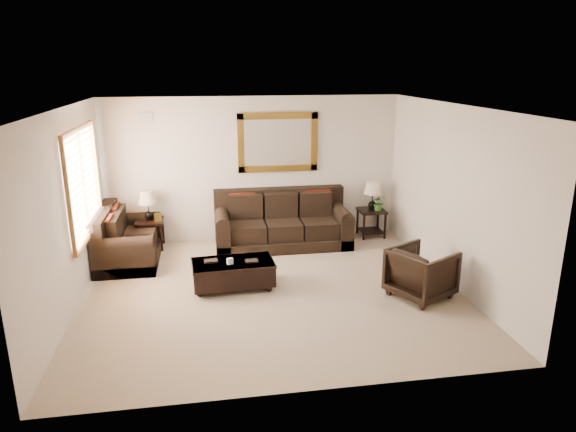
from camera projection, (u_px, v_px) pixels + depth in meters
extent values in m
cube|color=gray|center=(272.00, 291.00, 7.67)|extent=(5.50, 5.00, 0.01)
cube|color=white|center=(270.00, 107.00, 6.90)|extent=(5.50, 5.00, 0.01)
cube|color=beige|center=(254.00, 169.00, 9.65)|extent=(5.50, 0.01, 2.70)
cube|color=beige|center=(305.00, 270.00, 4.92)|extent=(5.50, 0.01, 2.70)
cube|color=beige|center=(67.00, 212.00, 6.85)|extent=(0.01, 5.00, 2.70)
cube|color=beige|center=(452.00, 196.00, 7.71)|extent=(0.01, 5.00, 2.70)
cube|color=white|center=(81.00, 183.00, 7.65)|extent=(0.01, 1.80, 1.50)
cube|color=brown|center=(78.00, 130.00, 7.43)|extent=(0.06, 1.96, 0.08)
cube|color=brown|center=(90.00, 233.00, 7.88)|extent=(0.06, 1.96, 0.08)
cube|color=brown|center=(69.00, 198.00, 6.77)|extent=(0.06, 0.08, 1.50)
cube|color=brown|center=(96.00, 170.00, 8.54)|extent=(0.06, 0.08, 1.50)
cube|color=brown|center=(84.00, 183.00, 7.65)|extent=(0.05, 0.05, 1.50)
cube|color=#4A310E|center=(278.00, 143.00, 9.54)|extent=(1.50, 0.06, 1.10)
cube|color=white|center=(278.00, 142.00, 9.56)|extent=(1.26, 0.01, 0.86)
cube|color=#999999|center=(145.00, 117.00, 9.05)|extent=(0.25, 0.02, 0.18)
cube|color=black|center=(282.00, 240.00, 9.55)|extent=(2.46, 1.06, 0.20)
cube|color=black|center=(279.00, 201.00, 9.75)|extent=(2.46, 0.25, 0.50)
cube|color=black|center=(247.00, 230.00, 9.36)|extent=(0.63, 0.87, 0.30)
cube|color=black|center=(283.00, 228.00, 9.46)|extent=(0.63, 0.87, 0.30)
cube|color=black|center=(317.00, 226.00, 9.56)|extent=(0.63, 0.87, 0.30)
cube|color=black|center=(222.00, 233.00, 9.32)|extent=(0.25, 1.06, 0.59)
cylinder|color=black|center=(222.00, 218.00, 9.24)|extent=(0.25, 1.04, 0.25)
cube|color=black|center=(340.00, 227.00, 9.67)|extent=(0.25, 1.06, 0.59)
cylinder|color=black|center=(341.00, 212.00, 9.59)|extent=(0.25, 1.04, 0.25)
cube|color=#631B0D|center=(242.00, 206.00, 9.45)|extent=(0.47, 0.21, 0.48)
cube|color=#631B0D|center=(318.00, 202.00, 9.67)|extent=(0.47, 0.21, 0.48)
cube|color=black|center=(130.00, 256.00, 8.81)|extent=(0.98, 1.64, 0.18)
cube|color=black|center=(104.00, 223.00, 8.58)|extent=(0.23, 1.64, 0.46)
cube|color=black|center=(128.00, 249.00, 8.46)|extent=(0.80, 0.57, 0.28)
cube|color=black|center=(132.00, 237.00, 9.03)|extent=(0.80, 0.57, 0.28)
cube|color=black|center=(123.00, 261.00, 8.09)|extent=(0.98, 0.23, 0.54)
cylinder|color=black|center=(122.00, 244.00, 8.01)|extent=(0.96, 0.23, 0.23)
cube|color=black|center=(134.00, 233.00, 9.43)|extent=(0.98, 0.23, 0.54)
cylinder|color=black|center=(133.00, 219.00, 9.35)|extent=(0.96, 0.23, 0.23)
cube|color=#631B0D|center=(112.00, 229.00, 8.28)|extent=(0.19, 0.43, 0.44)
cube|color=#631B0D|center=(119.00, 217.00, 8.94)|extent=(0.19, 0.43, 0.44)
cube|color=black|center=(149.00, 221.00, 9.31)|extent=(0.49, 0.49, 0.04)
cube|color=black|center=(151.00, 242.00, 9.43)|extent=(0.42, 0.42, 0.03)
cylinder|color=black|center=(137.00, 239.00, 9.16)|extent=(0.04, 0.04, 0.49)
cylinder|color=black|center=(161.00, 238.00, 9.22)|extent=(0.04, 0.04, 0.49)
cylinder|color=black|center=(140.00, 232.00, 9.55)|extent=(0.04, 0.04, 0.49)
cylinder|color=black|center=(163.00, 231.00, 9.62)|extent=(0.04, 0.04, 0.49)
sphere|color=black|center=(149.00, 215.00, 9.28)|extent=(0.15, 0.15, 0.15)
cylinder|color=black|center=(148.00, 207.00, 9.23)|extent=(0.02, 0.02, 0.32)
cone|color=tan|center=(147.00, 197.00, 9.18)|extent=(0.34, 0.34, 0.23)
cube|color=#4A310E|center=(158.00, 217.00, 9.22)|extent=(0.13, 0.09, 0.15)
cube|color=black|center=(372.00, 211.00, 9.96)|extent=(0.50, 0.50, 0.05)
cube|color=black|center=(371.00, 231.00, 10.08)|extent=(0.42, 0.42, 0.03)
cylinder|color=black|center=(364.00, 228.00, 9.81)|extent=(0.05, 0.05, 0.50)
cylinder|color=black|center=(385.00, 227.00, 9.87)|extent=(0.05, 0.05, 0.50)
cylinder|color=black|center=(357.00, 221.00, 10.21)|extent=(0.05, 0.05, 0.50)
cylinder|color=black|center=(378.00, 220.00, 10.27)|extent=(0.05, 0.05, 0.50)
sphere|color=black|center=(372.00, 205.00, 9.93)|extent=(0.15, 0.15, 0.15)
cylinder|color=black|center=(372.00, 197.00, 9.88)|extent=(0.02, 0.02, 0.32)
cone|color=tan|center=(373.00, 188.00, 9.83)|extent=(0.34, 0.34, 0.23)
sphere|color=black|center=(200.00, 293.00, 7.48)|extent=(0.11, 0.11, 0.11)
sphere|color=black|center=(269.00, 288.00, 7.64)|extent=(0.11, 0.11, 0.11)
sphere|color=black|center=(200.00, 280.00, 7.91)|extent=(0.11, 0.11, 0.11)
sphere|color=black|center=(265.00, 276.00, 8.07)|extent=(0.11, 0.11, 0.11)
cube|color=black|center=(233.00, 272.00, 7.72)|extent=(1.23, 0.71, 0.34)
cube|color=black|center=(233.00, 263.00, 7.67)|extent=(1.25, 0.73, 0.04)
cube|color=black|center=(211.00, 261.00, 7.66)|extent=(0.21, 0.15, 0.03)
cube|color=black|center=(251.00, 261.00, 7.67)|extent=(0.19, 0.14, 0.02)
cube|color=white|center=(230.00, 261.00, 7.56)|extent=(0.10, 0.08, 0.09)
imported|color=black|center=(422.00, 270.00, 7.37)|extent=(1.02, 1.04, 0.81)
imported|color=#26541D|center=(379.00, 204.00, 9.85)|extent=(0.36, 0.38, 0.24)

